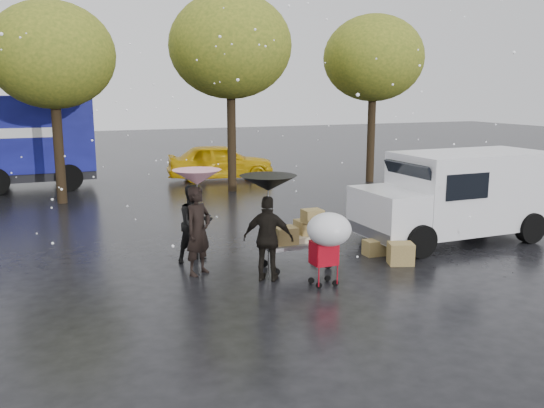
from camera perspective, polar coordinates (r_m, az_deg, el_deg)
name	(u,v)px	position (r m, az deg, el deg)	size (l,w,h in m)	color
ground	(277,278)	(11.63, 0.48, -7.38)	(90.00, 90.00, 0.00)	black
person_pink	(198,231)	(11.75, -7.32, -2.66)	(0.66, 0.44, 1.82)	black
person_middle	(195,224)	(12.66, -7.63, -1.93)	(0.83, 0.64, 1.70)	black
person_black	(268,239)	(11.29, -0.37, -3.45)	(1.00, 0.41, 1.70)	black
umbrella_pink	(197,177)	(11.54, -7.45, 2.63)	(0.98, 0.98, 2.16)	#4C4C4C
umbrella_black	(268,183)	(11.06, -0.38, 2.06)	(1.11, 1.11, 2.10)	#4C4C4C
vendor_cart	(300,234)	(12.14, 2.78, -3.02)	(1.52, 0.80, 1.27)	slate
shopping_cart	(328,233)	(10.87, 5.59, -2.92)	(0.84, 0.84, 1.46)	#B70A1A
white_van	(458,194)	(15.05, 17.94, 0.92)	(4.91, 2.18, 2.20)	white
box_ground_near	(401,254)	(12.79, 12.62, -4.82)	(0.52, 0.42, 0.47)	olive
box_ground_far	(374,248)	(13.37, 10.08, -4.27)	(0.45, 0.35, 0.35)	olive
yellow_taxi	(220,162)	(24.30, -5.13, 4.21)	(1.78, 4.42, 1.51)	#EBB80C
tree_row	(147,50)	(20.53, -12.26, 14.66)	(21.60, 4.40, 7.12)	black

